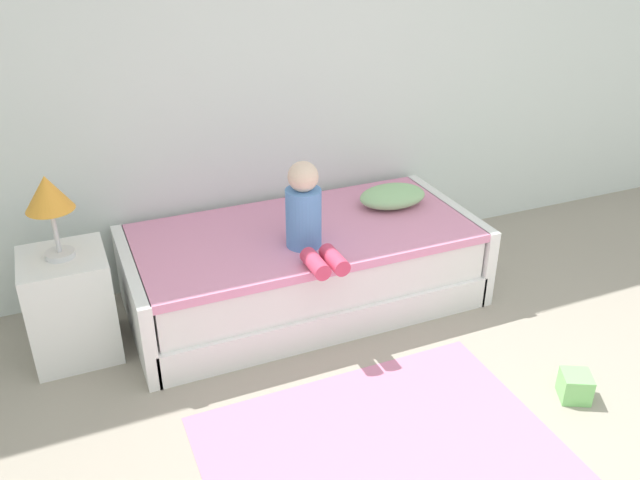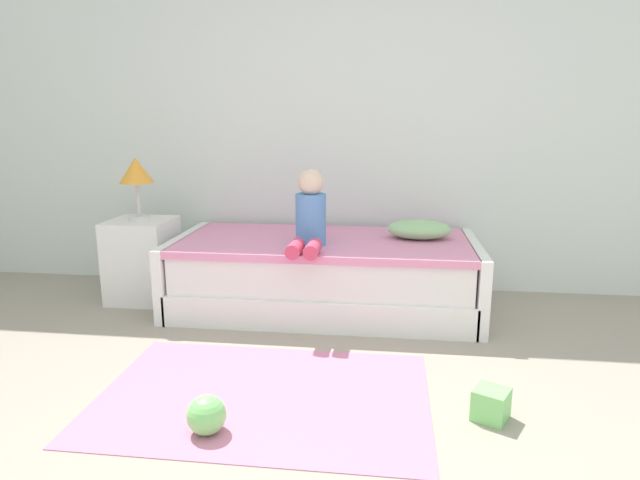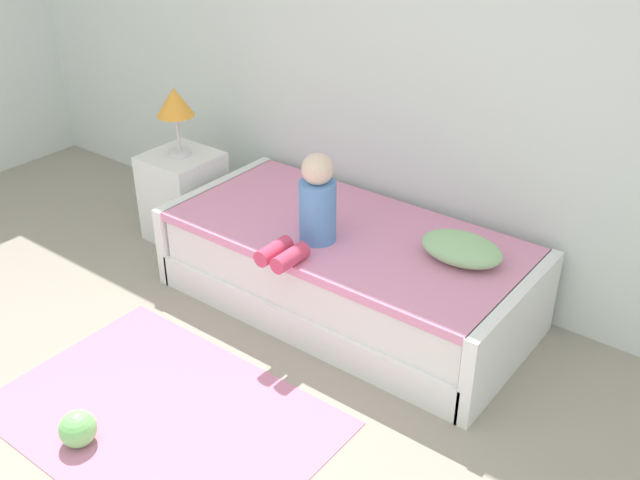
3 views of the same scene
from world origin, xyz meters
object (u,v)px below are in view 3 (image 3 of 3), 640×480
nightstand (184,196)px  table_lamp (175,105)px  pillow (461,249)px  child_figure (312,209)px  bed (346,269)px  toy_ball (78,429)px

nightstand → table_lamp: bearing=180.0°
nightstand → table_lamp: size_ratio=1.33×
nightstand → pillow: (2.00, 0.08, 0.26)m
nightstand → child_figure: bearing=-10.8°
table_lamp → pillow: (2.00, 0.08, -0.37)m
child_figure → nightstand: bearing=169.2°
nightstand → bed: bearing=-0.7°
child_figure → toy_ball: (-0.25, -1.42, -0.62)m
nightstand → pillow: bearing=2.4°
bed → child_figure: bearing=-107.0°
table_lamp → child_figure: bearing=-10.8°
bed → nightstand: 1.35m
child_figure → toy_ball: 1.56m
bed → toy_ball: size_ratio=12.35×
nightstand → toy_ball: nightstand is taller
bed → nightstand: bearing=179.3°
nightstand → table_lamp: (-0.00, 0.00, 0.64)m
bed → pillow: size_ratio=4.80×
bed → pillow: pillow is taller
child_figure → pillow: child_figure is taller
table_lamp → pillow: 2.04m
bed → pillow: (0.65, 0.10, 0.32)m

